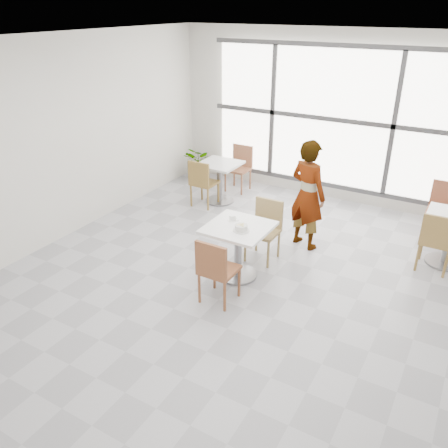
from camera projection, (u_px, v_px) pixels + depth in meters
The scene contains 17 objects.
floor at pixel (235, 283), 6.06m from camera, with size 7.00×7.00×0.00m, color #9E9EA5.
ceiling at pixel (238, 41), 4.74m from camera, with size 7.00×7.00×0.00m, color white.
wall_back at pixel (331, 118), 8.12m from camera, with size 6.00×6.00×0.00m, color silver.
wall_left at pixel (59, 141), 6.75m from camera, with size 7.00×7.00×0.00m, color silver.
window at pixel (330, 119), 8.07m from camera, with size 4.60×0.07×2.52m.
main_table at pixel (238, 242), 5.99m from camera, with size 0.80×0.80×0.75m.
chair_near at pixel (216, 268), 5.45m from camera, with size 0.42×0.42×0.87m.
chair_far at pixel (265, 226), 6.47m from camera, with size 0.42×0.42×0.87m.
oatmeal_bowl at pixel (241, 228), 5.76m from camera, with size 0.21×0.21×0.09m.
coffee_cup at pixel (232, 218), 6.05m from camera, with size 0.16×0.13×0.07m.
person at pixel (308, 195), 6.65m from camera, with size 0.60×0.39×1.65m, color black.
bg_table_left at pixel (220, 177), 8.32m from camera, with size 0.70×0.70×0.75m.
bg_chair_left_near at pixel (202, 181), 8.11m from camera, with size 0.42×0.42×0.87m.
bg_chair_left_far at pixel (240, 165), 8.88m from camera, with size 0.42×0.42×0.87m.
bg_chair_right_near at pixel (437, 239), 6.12m from camera, with size 0.42×0.42×0.87m.
bg_chair_right_far at pixel (442, 206), 7.10m from camera, with size 0.42×0.42×0.87m.
plant_left at pixel (200, 163), 9.44m from camera, with size 0.63×0.54×0.69m, color #377433.
Camera 1 is at (2.43, -4.48, 3.36)m, focal length 36.56 mm.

